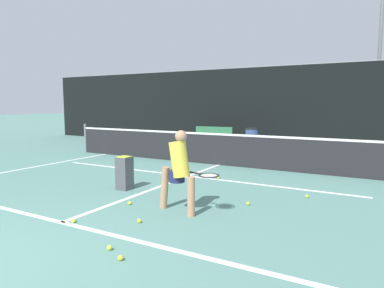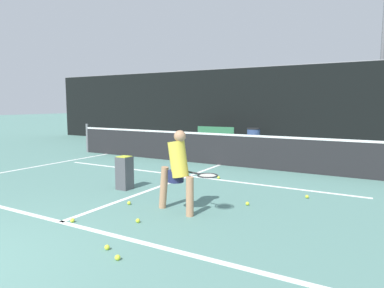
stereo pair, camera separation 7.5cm
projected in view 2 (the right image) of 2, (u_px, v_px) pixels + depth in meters
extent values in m
cube|color=white|center=(61.00, 222.00, 5.27)|extent=(11.00, 0.10, 0.01)
cube|color=white|center=(189.00, 176.00, 8.63)|extent=(8.25, 0.10, 0.01)
cube|color=white|center=(166.00, 184.00, 7.74)|extent=(0.10, 5.73, 0.01)
cube|color=white|center=(38.00, 166.00, 9.97)|extent=(0.10, 6.73, 0.01)
cylinder|color=slate|center=(87.00, 138.00, 12.86)|extent=(0.09, 0.09, 1.07)
cube|color=#232326|center=(220.00, 149.00, 10.15)|extent=(11.00, 0.02, 0.95)
cube|color=white|center=(220.00, 134.00, 10.10)|extent=(11.00, 0.03, 0.06)
cube|color=black|center=(268.00, 108.00, 13.97)|extent=(24.00, 0.06, 3.30)
cylinder|color=slate|center=(269.00, 66.00, 13.77)|extent=(24.00, 0.04, 0.04)
cylinder|color=tan|center=(190.00, 197.00, 5.52)|extent=(0.13, 0.13, 0.65)
cylinder|color=tan|center=(164.00, 188.00, 5.93)|extent=(0.23, 0.17, 0.75)
cylinder|color=#1E234C|center=(176.00, 176.00, 5.70)|extent=(0.27, 0.27, 0.20)
cylinder|color=yellow|center=(178.00, 159.00, 5.63)|extent=(0.38, 0.30, 0.64)
sphere|color=tan|center=(180.00, 136.00, 5.56)|extent=(0.19, 0.19, 0.19)
cylinder|color=#262628|center=(194.00, 173.00, 5.72)|extent=(0.30, 0.10, 0.03)
torus|color=#262628|center=(208.00, 175.00, 5.51)|extent=(0.41, 0.41, 0.02)
cylinder|color=beige|center=(208.00, 175.00, 5.51)|extent=(0.31, 0.31, 0.01)
sphere|color=#D1E033|center=(72.00, 220.00, 5.26)|extent=(0.07, 0.07, 0.07)
sphere|color=#D1E033|center=(129.00, 203.00, 6.18)|extent=(0.07, 0.07, 0.07)
sphere|color=#D1E033|center=(219.00, 177.00, 8.32)|extent=(0.07, 0.07, 0.07)
sphere|color=#D1E033|center=(138.00, 221.00, 5.24)|extent=(0.07, 0.07, 0.07)
sphere|color=#D1E033|center=(247.00, 204.00, 6.14)|extent=(0.07, 0.07, 0.07)
sphere|color=#D1E033|center=(107.00, 247.00, 4.27)|extent=(0.07, 0.07, 0.07)
sphere|color=#D1E033|center=(307.00, 197.00, 6.60)|extent=(0.07, 0.07, 0.07)
sphere|color=#D1E033|center=(118.00, 258.00, 3.98)|extent=(0.07, 0.07, 0.07)
cube|color=#4C4C51|center=(125.00, 173.00, 7.28)|extent=(0.28, 0.28, 0.70)
cube|color=#D1E033|center=(124.00, 158.00, 7.24)|extent=(0.25, 0.25, 0.06)
cube|color=#33724C|center=(214.00, 137.00, 14.24)|extent=(1.64, 0.52, 0.04)
cube|color=#33724C|center=(216.00, 132.00, 14.37)|extent=(1.61, 0.20, 0.42)
cube|color=#333338|center=(200.00, 142.00, 14.53)|extent=(0.06, 0.32, 0.44)
cube|color=#333338|center=(229.00, 143.00, 14.00)|extent=(0.06, 0.32, 0.44)
cylinder|color=#384C7F|center=(253.00, 140.00, 13.51)|extent=(0.51, 0.51, 0.82)
cylinder|color=black|center=(254.00, 129.00, 13.46)|extent=(0.53, 0.53, 0.04)
cylinder|color=slate|center=(383.00, 40.00, 15.33)|extent=(0.16, 0.16, 9.28)
cube|color=gray|center=(330.00, 95.00, 28.09)|extent=(36.00, 2.40, 5.03)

